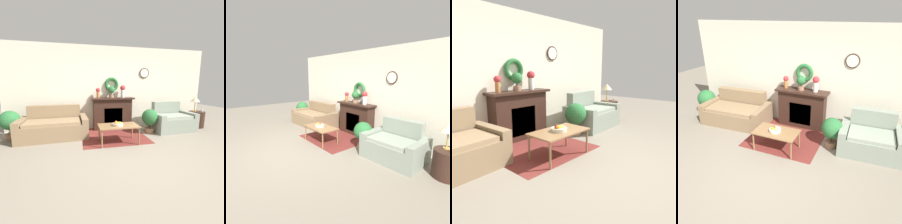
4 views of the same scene
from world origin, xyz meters
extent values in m
plane|color=gray|center=(0.00, 0.00, 0.00)|extent=(16.00, 16.00, 0.00)
cube|color=maroon|center=(-0.18, 1.60, 0.00)|extent=(1.80, 1.68, 0.01)
cube|color=beige|center=(0.00, 2.54, 1.35)|extent=(6.80, 0.06, 2.70)
cylinder|color=#382319|center=(1.13, 2.49, 1.86)|extent=(0.34, 0.02, 0.34)
cylinder|color=white|center=(1.13, 2.48, 1.86)|extent=(0.29, 0.01, 0.29)
torus|color=#286633|center=(-0.04, 2.46, 1.48)|extent=(0.46, 0.10, 0.46)
cube|color=#331E16|center=(-0.04, 2.34, 0.50)|extent=(1.26, 0.34, 1.00)
cube|color=black|center=(-0.04, 2.18, 0.42)|extent=(0.61, 0.02, 0.60)
cube|color=orange|center=(-0.04, 2.17, 0.34)|extent=(0.49, 0.01, 0.33)
cube|color=#331E16|center=(-0.04, 2.30, 1.02)|extent=(1.40, 0.41, 0.05)
cube|color=#846B4C|center=(-1.01, 1.84, 0.28)|extent=(0.22, 0.98, 0.57)
cube|color=gray|center=(1.81, 1.63, 0.22)|extent=(1.02, 0.74, 0.44)
cube|color=gray|center=(1.79, 2.08, 0.45)|extent=(1.00, 0.24, 0.90)
cube|color=gray|center=(1.22, 1.71, 0.29)|extent=(0.21, 0.91, 0.58)
cube|color=gray|center=(2.38, 1.76, 0.29)|extent=(0.21, 0.91, 0.58)
cube|color=gray|center=(1.81, 1.63, 0.48)|extent=(0.98, 0.69, 0.08)
cube|color=olive|center=(-0.18, 1.03, 0.45)|extent=(1.00, 0.58, 0.03)
cylinder|color=olive|center=(-0.64, 0.78, 0.22)|extent=(0.04, 0.04, 0.43)
cylinder|color=olive|center=(0.28, 0.78, 0.22)|extent=(0.04, 0.04, 0.43)
cylinder|color=olive|center=(-0.64, 1.28, 0.22)|extent=(0.04, 0.04, 0.43)
cylinder|color=olive|center=(0.28, 1.28, 0.22)|extent=(0.04, 0.04, 0.43)
cylinder|color=beige|center=(-0.20, 1.01, 0.49)|extent=(0.26, 0.26, 0.06)
sphere|color=#B2231E|center=(-0.24, 1.03, 0.54)|extent=(0.07, 0.07, 0.07)
sphere|color=orange|center=(-0.25, 0.99, 0.54)|extent=(0.07, 0.07, 0.07)
ellipsoid|color=yellow|center=(-0.19, 0.98, 0.54)|extent=(0.17, 0.05, 0.04)
cylinder|color=#331E16|center=(2.87, 1.88, 0.27)|extent=(0.52, 0.52, 0.55)
cylinder|color=#B28E42|center=(2.81, 1.93, 0.56)|extent=(0.12, 0.12, 0.02)
cylinder|color=#B28E42|center=(2.81, 1.93, 0.73)|extent=(0.03, 0.03, 0.32)
cone|color=beige|center=(2.81, 1.93, 0.97)|extent=(0.30, 0.30, 0.17)
cylinder|color=silver|center=(2.99, 1.79, 0.59)|extent=(0.08, 0.08, 0.08)
cylinder|color=#AD6B38|center=(-0.52, 2.34, 1.15)|extent=(0.10, 0.10, 0.20)
sphere|color=#B72D33|center=(-0.52, 2.34, 1.30)|extent=(0.14, 0.14, 0.14)
cylinder|color=silver|center=(0.31, 2.34, 1.17)|extent=(0.12, 0.12, 0.25)
sphere|color=#B72D33|center=(0.31, 2.34, 1.36)|extent=(0.17, 0.17, 0.17)
cylinder|color=#8E664C|center=(-0.08, 2.32, 1.09)|extent=(0.16, 0.16, 0.10)
cylinder|color=#4C3823|center=(-0.08, 2.32, 1.17)|extent=(0.03, 0.03, 0.06)
sphere|color=#286633|center=(-0.08, 2.32, 1.30)|extent=(0.23, 0.23, 0.23)
cylinder|color=#8E664C|center=(0.96, 1.60, 0.08)|extent=(0.27, 0.27, 0.16)
cylinder|color=#4C3823|center=(0.96, 1.60, 0.22)|extent=(0.04, 0.04, 0.13)
sphere|color=#286633|center=(0.96, 1.60, 0.50)|extent=(0.49, 0.49, 0.49)
camera|label=1|loc=(-1.12, -2.49, 1.46)|focal=24.00mm
camera|label=2|loc=(3.93, -1.65, 1.93)|focal=28.00mm
camera|label=3|loc=(-2.78, -1.44, 1.50)|focal=35.00mm
camera|label=4|loc=(1.78, -2.78, 2.90)|focal=35.00mm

